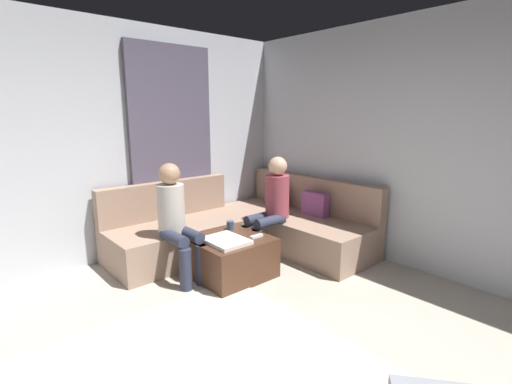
{
  "coord_description": "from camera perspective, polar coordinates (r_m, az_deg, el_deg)",
  "views": [
    {
      "loc": [
        1.35,
        -0.99,
        1.71
      ],
      "look_at": [
        -1.63,
        1.63,
        0.85
      ],
      "focal_mm": 26.1,
      "sensor_mm": 36.0,
      "label": 1
    }
  ],
  "objects": [
    {
      "name": "folded_blanket",
      "position": [
        3.77,
        -4.65,
        -7.47
      ],
      "size": [
        0.44,
        0.36,
        0.04
      ],
      "primitive_type": "cube",
      "color": "white",
      "rests_on": "ottoman"
    },
    {
      "name": "game_remote",
      "position": [
        3.92,
        0.07,
        -6.79
      ],
      "size": [
        0.05,
        0.15,
        0.02
      ],
      "primitive_type": "cube",
      "color": "white",
      "rests_on": "ottoman"
    },
    {
      "name": "person_on_couch_back",
      "position": [
        4.35,
        2.37,
        -1.77
      ],
      "size": [
        0.3,
        0.6,
        1.2
      ],
      "rotation": [
        0.0,
        0.0,
        3.14
      ],
      "color": "#2D3347",
      "rests_on": "ground_plane"
    },
    {
      "name": "wall_left",
      "position": [
        4.42,
        -28.39,
        6.1
      ],
      "size": [
        0.12,
        6.0,
        2.7
      ],
      "primitive_type": "cube",
      "color": "silver",
      "rests_on": "ground_plane"
    },
    {
      "name": "ottoman",
      "position": [
        4.0,
        -4.06,
        -9.83
      ],
      "size": [
        0.76,
        0.76,
        0.42
      ],
      "primitive_type": "cube",
      "color": "#4C2D1E",
      "rests_on": "ground_plane"
    },
    {
      "name": "sectional_couch",
      "position": [
        4.69,
        -1.36,
        -5.51
      ],
      "size": [
        2.1,
        2.55,
        0.87
      ],
      "color": "#9E7F6B",
      "rests_on": "ground_plane"
    },
    {
      "name": "curtain_panel",
      "position": [
        4.8,
        -12.68,
        6.43
      ],
      "size": [
        0.06,
        1.1,
        2.5
      ],
      "primitive_type": "cube",
      "color": "#595166",
      "rests_on": "ground_plane"
    },
    {
      "name": "person_on_couch_side",
      "position": [
        3.89,
        -12.15,
        -3.75
      ],
      "size": [
        0.6,
        0.3,
        1.2
      ],
      "rotation": [
        0.0,
        0.0,
        -1.57
      ],
      "color": "#2D3347",
      "rests_on": "ground_plane"
    },
    {
      "name": "wall_back",
      "position": [
        4.17,
        29.77,
        5.68
      ],
      "size": [
        6.0,
        0.12,
        2.7
      ],
      "primitive_type": "cube",
      "color": "silver",
      "rests_on": "ground_plane"
    },
    {
      "name": "coffee_mug",
      "position": [
        4.18,
        -3.98,
        -5.09
      ],
      "size": [
        0.08,
        0.08,
        0.1
      ],
      "primitive_type": "cylinder",
      "color": "#334C72",
      "rests_on": "ottoman"
    }
  ]
}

